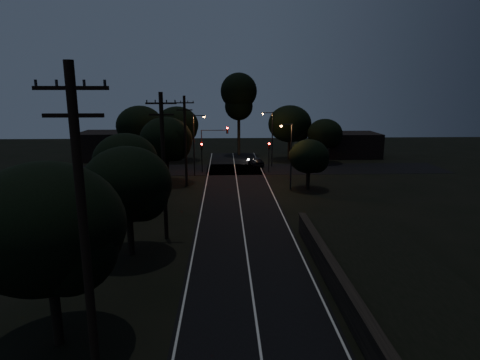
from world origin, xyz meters
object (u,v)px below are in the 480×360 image
utility_pole_near (85,246)px  car (256,161)px  streetlight_a (195,141)px  signal_mast (214,141)px  tall_pine (239,96)px  signal_left (202,152)px  signal_right (269,152)px  utility_pole_mid (164,165)px  streetlight_b (271,135)px  streetlight_c (290,152)px  utility_pole_far (185,140)px

utility_pole_near → car: utility_pole_near is taller
utility_pole_near → streetlight_a: 40.04m
signal_mast → streetlight_a: (-2.39, -1.99, 0.30)m
tall_pine → streetlight_a: size_ratio=1.75×
signal_left → signal_right: 9.20m
car → utility_pole_near: bearing=64.1°
utility_pole_mid → signal_left: bearing=86.8°
utility_pole_near → streetlight_b: size_ratio=1.50×
signal_left → car: 9.38m
signal_mast → streetlight_c: bearing=-48.8°
utility_pole_near → streetlight_c: utility_pole_near is taller
signal_left → streetlight_a: bearing=-109.6°
signal_left → signal_right: size_ratio=1.00×
signal_left → streetlight_a: streetlight_a is taller
signal_right → signal_mast: size_ratio=0.66×
utility_pole_mid → streetlight_b: (11.31, 29.00, -1.10)m
streetlight_a → streetlight_c: bearing=-35.7°
signal_mast → utility_pole_far: bearing=-111.1°
utility_pole_mid → streetlight_c: utility_pole_mid is taller
utility_pole_far → signal_right: utility_pole_far is taller
signal_mast → streetlight_a: bearing=-140.2°
tall_pine → streetlight_a: 18.93m
utility_pole_mid → signal_left: (1.40, 24.99, -2.90)m
signal_left → signal_mast: bearing=0.1°
utility_pole_far → car: utility_pole_far is taller
streetlight_a → car: 11.54m
utility_pole_far → streetlight_a: (0.69, 6.00, -0.85)m
signal_right → streetlight_c: 10.18m
utility_pole_mid → utility_pole_far: bearing=90.0°
tall_pine → streetlight_c: size_ratio=1.86×
utility_pole_mid → streetlight_a: bearing=88.3°
utility_pole_near → utility_pole_mid: (0.00, 17.00, -0.51)m
utility_pole_mid → utility_pole_far: 17.00m
signal_right → streetlight_b: bearing=80.0°
tall_pine → signal_mast: 16.53m
signal_right → streetlight_b: (0.71, 4.01, 1.80)m
utility_pole_near → signal_mast: bearing=85.8°
signal_right → signal_mast: 7.66m
signal_left → car: bearing=31.2°
tall_pine → utility_pole_far: bearing=-106.9°
utility_pole_near → streetlight_a: (0.69, 40.00, -1.61)m
tall_pine → signal_right: 17.05m
utility_pole_far → car: (9.20, 12.71, -4.83)m
signal_right → utility_pole_mid: bearing=-113.0°
utility_pole_mid → signal_mast: utility_pole_mid is taller
car → streetlight_c: bearing=85.4°
utility_pole_mid → streetlight_a: (0.69, 23.00, -1.10)m
utility_pole_near → utility_pole_far: 34.01m
utility_pole_near → utility_pole_far: (0.00, 34.00, -0.76)m
signal_right → signal_mast: (-7.51, 0.00, 1.50)m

